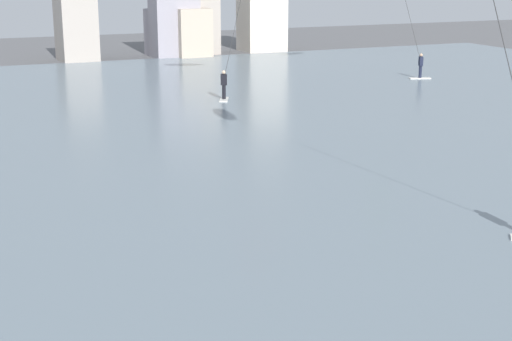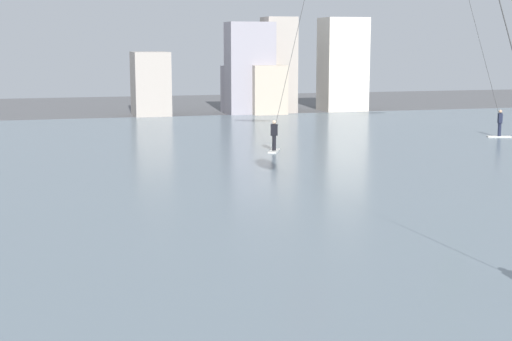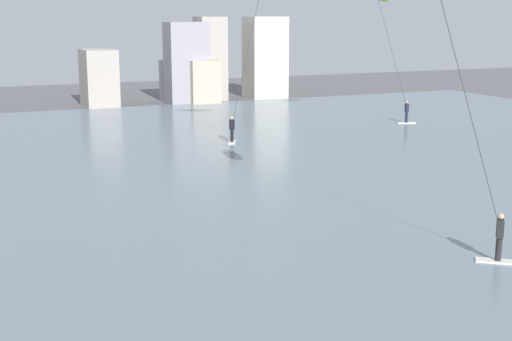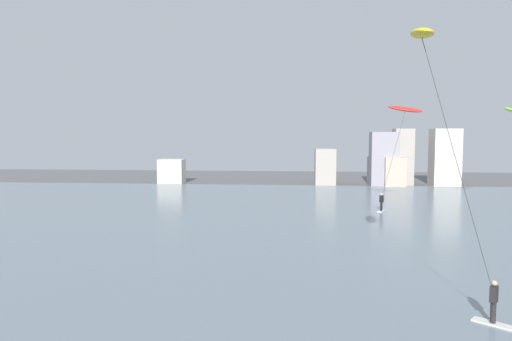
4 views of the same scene
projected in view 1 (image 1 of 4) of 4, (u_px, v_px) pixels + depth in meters
The scene contains 2 objects.
water_bay at pixel (89, 134), 34.54m from camera, with size 84.00×52.00×0.10m, color slate.
far_shore_buildings at pixel (157, 18), 62.92m from camera, with size 41.59×4.99×7.75m.
Camera 1 is at (-6.95, -3.75, 7.45)m, focal length 54.23 mm.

